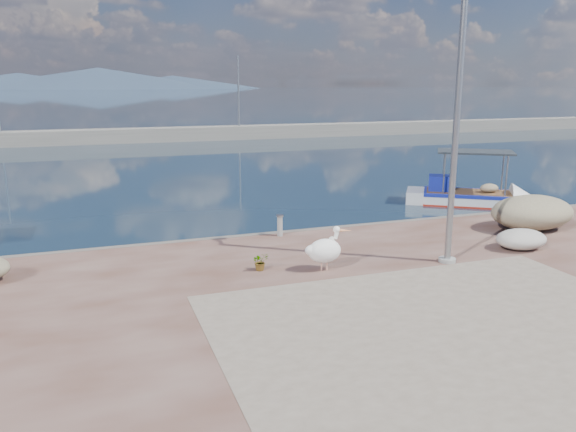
# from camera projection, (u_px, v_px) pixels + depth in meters

# --- Properties ---
(ground) EXTENTS (1400.00, 1400.00, 0.00)m
(ground) POSITION_uv_depth(u_px,v_px,m) (343.00, 306.00, 12.96)
(ground) COLOR #162635
(ground) RESTS_ON ground
(quay_patch) EXTENTS (9.00, 7.00, 0.01)m
(quay_patch) POSITION_uv_depth(u_px,v_px,m) (461.00, 333.00, 10.42)
(quay_patch) COLOR gray
(quay_patch) RESTS_ON quay
(breakwater) EXTENTS (120.00, 2.20, 7.50)m
(breakwater) POSITION_uv_depth(u_px,v_px,m) (151.00, 135.00, 49.52)
(breakwater) COLOR gray
(breakwater) RESTS_ON ground
(mountains) EXTENTS (370.00, 280.00, 22.00)m
(mountains) POSITION_uv_depth(u_px,v_px,m) (93.00, 79.00, 608.51)
(mountains) COLOR #28384C
(mountains) RESTS_ON ground
(boat_right) EXTENTS (5.61, 4.60, 2.66)m
(boat_right) POSITION_uv_depth(u_px,v_px,m) (470.00, 199.00, 23.89)
(boat_right) COLOR white
(boat_right) RESTS_ON ground
(pelican) EXTENTS (1.15, 0.59, 1.11)m
(pelican) POSITION_uv_depth(u_px,v_px,m) (325.00, 250.00, 13.81)
(pelican) COLOR tan
(pelican) RESTS_ON quay
(lamp_post) EXTENTS (0.44, 0.96, 7.00)m
(lamp_post) POSITION_uv_depth(u_px,v_px,m) (455.00, 134.00, 13.86)
(lamp_post) COLOR gray
(lamp_post) RESTS_ON quay
(bollard_near) EXTENTS (0.22, 0.22, 0.66)m
(bollard_near) POSITION_uv_depth(u_px,v_px,m) (280.00, 224.00, 16.99)
(bollard_near) COLOR gray
(bollard_near) RESTS_ON quay
(potted_plant) EXTENTS (0.45, 0.41, 0.45)m
(potted_plant) POSITION_uv_depth(u_px,v_px,m) (260.00, 261.00, 13.89)
(potted_plant) COLOR #33722D
(potted_plant) RESTS_ON quay
(net_pile_d) EXTENTS (1.49, 1.11, 0.56)m
(net_pile_d) POSITION_uv_depth(u_px,v_px,m) (521.00, 239.00, 15.68)
(net_pile_d) COLOR beige
(net_pile_d) RESTS_ON quay
(net_pile_c) EXTENTS (2.76, 1.97, 1.08)m
(net_pile_c) POSITION_uv_depth(u_px,v_px,m) (532.00, 212.00, 17.76)
(net_pile_c) COLOR tan
(net_pile_c) RESTS_ON quay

